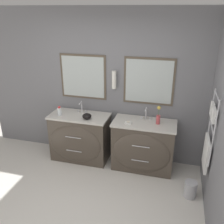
{
  "coord_description": "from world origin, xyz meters",
  "views": [
    {
      "loc": [
        1.08,
        -2.07,
        2.56
      ],
      "look_at": [
        0.16,
        1.31,
        1.1
      ],
      "focal_mm": 40.0,
      "sensor_mm": 36.0,
      "label": 1
    }
  ],
  "objects_px": {
    "vanity_right": "(143,146)",
    "waste_bin": "(190,189)",
    "toiletry_bottle": "(59,111)",
    "amenity_bowl": "(87,116)",
    "flower_vase": "(158,117)",
    "vanity_left": "(80,137)"
  },
  "relations": [
    {
      "from": "toiletry_bottle",
      "to": "waste_bin",
      "type": "relative_size",
      "value": 0.64
    },
    {
      "from": "waste_bin",
      "to": "vanity_left",
      "type": "bearing_deg",
      "value": 164.51
    },
    {
      "from": "vanity_right",
      "to": "waste_bin",
      "type": "height_order",
      "value": "vanity_right"
    },
    {
      "from": "vanity_left",
      "to": "toiletry_bottle",
      "type": "height_order",
      "value": "toiletry_bottle"
    },
    {
      "from": "vanity_right",
      "to": "vanity_left",
      "type": "bearing_deg",
      "value": 180.0
    },
    {
      "from": "flower_vase",
      "to": "waste_bin",
      "type": "xyz_separation_m",
      "value": [
        0.57,
        -0.58,
        -0.84
      ]
    },
    {
      "from": "toiletry_bottle",
      "to": "amenity_bowl",
      "type": "xyz_separation_m",
      "value": [
        0.51,
        -0.02,
        -0.03
      ]
    },
    {
      "from": "amenity_bowl",
      "to": "waste_bin",
      "type": "height_order",
      "value": "amenity_bowl"
    },
    {
      "from": "vanity_left",
      "to": "waste_bin",
      "type": "distance_m",
      "value": 2.01
    },
    {
      "from": "toiletry_bottle",
      "to": "flower_vase",
      "type": "bearing_deg",
      "value": 3.25
    },
    {
      "from": "toiletry_bottle",
      "to": "amenity_bowl",
      "type": "relative_size",
      "value": 1.02
    },
    {
      "from": "vanity_right",
      "to": "amenity_bowl",
      "type": "height_order",
      "value": "amenity_bowl"
    },
    {
      "from": "vanity_left",
      "to": "waste_bin",
      "type": "height_order",
      "value": "vanity_left"
    },
    {
      "from": "vanity_left",
      "to": "vanity_right",
      "type": "bearing_deg",
      "value": 0.0
    },
    {
      "from": "vanity_left",
      "to": "flower_vase",
      "type": "distance_m",
      "value": 1.45
    },
    {
      "from": "vanity_left",
      "to": "flower_vase",
      "type": "xyz_separation_m",
      "value": [
        1.35,
        0.04,
        0.54
      ]
    },
    {
      "from": "flower_vase",
      "to": "amenity_bowl",
      "type": "bearing_deg",
      "value": -174.42
    },
    {
      "from": "vanity_left",
      "to": "toiletry_bottle",
      "type": "relative_size",
      "value": 6.5
    },
    {
      "from": "toiletry_bottle",
      "to": "flower_vase",
      "type": "relative_size",
      "value": 0.53
    },
    {
      "from": "amenity_bowl",
      "to": "waste_bin",
      "type": "relative_size",
      "value": 0.62
    },
    {
      "from": "flower_vase",
      "to": "vanity_right",
      "type": "bearing_deg",
      "value": -168.45
    },
    {
      "from": "amenity_bowl",
      "to": "vanity_left",
      "type": "bearing_deg",
      "value": 158.81
    }
  ]
}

